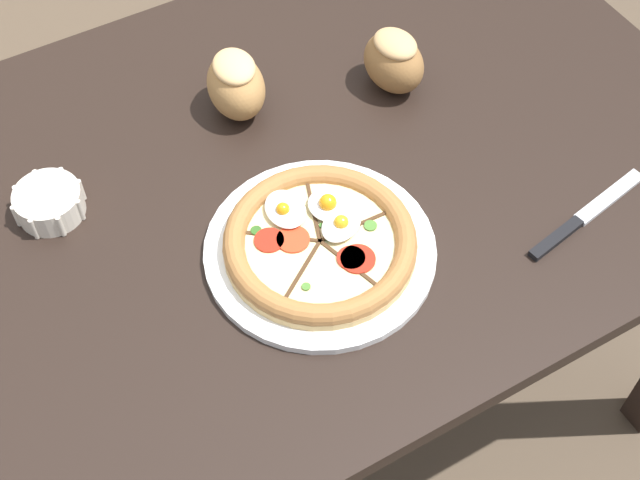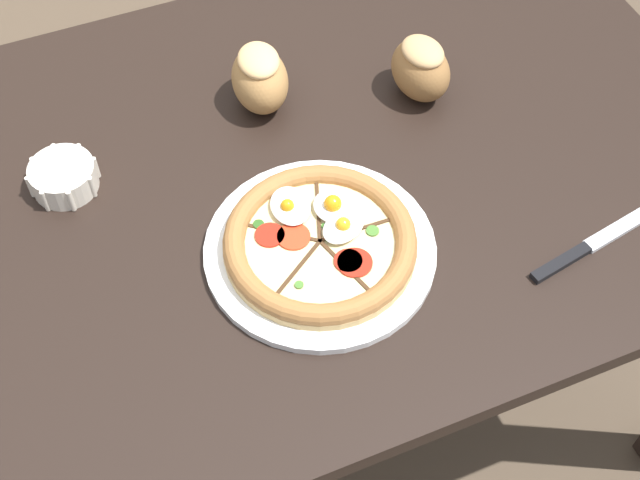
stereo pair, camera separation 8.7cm
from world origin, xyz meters
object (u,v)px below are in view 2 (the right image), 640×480
object	(u,v)px
dining_table	(219,235)
bread_piece_mid	(421,68)
ramekin_bowl	(63,176)
bread_piece_far	(260,77)
knife_main	(596,242)
pizza	(320,244)

from	to	relation	value
dining_table	bread_piece_mid	world-z (taller)	bread_piece_mid
ramekin_bowl	bread_piece_mid	bearing A→B (deg)	-2.19
bread_piece_far	knife_main	world-z (taller)	bread_piece_far
ramekin_bowl	bread_piece_mid	world-z (taller)	bread_piece_mid
bread_piece_far	knife_main	xyz separation A→B (m)	(0.33, -0.43, -0.05)
dining_table	bread_piece_mid	distance (m)	0.39
bread_piece_far	knife_main	distance (m)	0.54
pizza	bread_piece_far	size ratio (longest dim) A/B	2.57
pizza	bread_piece_mid	size ratio (longest dim) A/B	2.70
pizza	ramekin_bowl	size ratio (longest dim) A/B	3.11
pizza	bread_piece_far	bearing A→B (deg)	85.20
dining_table	bread_piece_mid	size ratio (longest dim) A/B	13.52
ramekin_bowl	knife_main	bearing A→B (deg)	-30.40
dining_table	bread_piece_far	xyz separation A→B (m)	(0.13, 0.15, 0.14)
pizza	bread_piece_mid	distance (m)	0.34
knife_main	bread_piece_far	bearing A→B (deg)	116.96
dining_table	knife_main	bearing A→B (deg)	-31.24
ramekin_bowl	bread_piece_mid	xyz separation A→B (m)	(0.55, -0.02, 0.03)
ramekin_bowl	bread_piece_far	size ratio (longest dim) A/B	0.83
ramekin_bowl	bread_piece_far	bearing A→B (deg)	9.03
dining_table	knife_main	world-z (taller)	knife_main
pizza	ramekin_bowl	world-z (taller)	pizza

